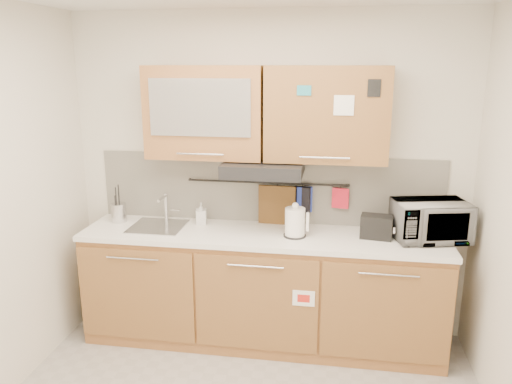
% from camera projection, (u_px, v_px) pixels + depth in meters
% --- Properties ---
extents(wall_back, '(3.20, 0.00, 3.20)m').
position_uv_depth(wall_back, '(268.00, 177.00, 4.06)').
color(wall_back, silver).
rests_on(wall_back, ground).
extents(base_cabinet, '(2.80, 0.64, 0.88)m').
position_uv_depth(base_cabinet, '(262.00, 294.00, 3.99)').
color(base_cabinet, '#AE6B3E').
rests_on(base_cabinet, floor).
extents(countertop, '(2.82, 0.62, 0.04)m').
position_uv_depth(countertop, '(262.00, 236.00, 3.86)').
color(countertop, white).
rests_on(countertop, base_cabinet).
extents(backsplash, '(2.80, 0.02, 0.56)m').
position_uv_depth(backsplash, '(268.00, 189.00, 4.07)').
color(backsplash, silver).
rests_on(backsplash, countertop).
extents(upper_cabinets, '(1.82, 0.37, 0.70)m').
position_uv_depth(upper_cabinets, '(265.00, 113.00, 3.76)').
color(upper_cabinets, '#AE6B3E').
rests_on(upper_cabinets, wall_back).
extents(range_hood, '(0.60, 0.46, 0.10)m').
position_uv_depth(range_hood, '(264.00, 168.00, 3.79)').
color(range_hood, black).
rests_on(range_hood, upper_cabinets).
extents(sink, '(0.42, 0.40, 0.26)m').
position_uv_depth(sink, '(158.00, 226.00, 4.01)').
color(sink, silver).
rests_on(sink, countertop).
extents(utensil_rail, '(1.30, 0.02, 0.02)m').
position_uv_depth(utensil_rail, '(267.00, 183.00, 4.02)').
color(utensil_rail, black).
rests_on(utensil_rail, backsplash).
extents(utensil_crock, '(0.16, 0.16, 0.31)m').
position_uv_depth(utensil_crock, '(119.00, 212.00, 4.12)').
color(utensil_crock, silver).
rests_on(utensil_crock, countertop).
extents(kettle, '(0.19, 0.17, 0.27)m').
position_uv_depth(kettle, '(295.00, 223.00, 3.76)').
color(kettle, white).
rests_on(kettle, countertop).
extents(toaster, '(0.25, 0.17, 0.18)m').
position_uv_depth(toaster, '(376.00, 226.00, 3.73)').
color(toaster, black).
rests_on(toaster, countertop).
extents(microwave, '(0.59, 0.47, 0.29)m').
position_uv_depth(microwave, '(430.00, 221.00, 3.68)').
color(microwave, '#999999').
rests_on(microwave, countertop).
extents(soap_bottle, '(0.10, 0.10, 0.18)m').
position_uv_depth(soap_bottle, '(201.00, 213.00, 4.06)').
color(soap_bottle, '#999999').
rests_on(soap_bottle, countertop).
extents(cutting_board, '(0.30, 0.04, 0.37)m').
position_uv_depth(cutting_board, '(277.00, 208.00, 4.05)').
color(cutting_board, brown).
rests_on(cutting_board, utensil_rail).
extents(oven_mitt, '(0.13, 0.05, 0.20)m').
position_uv_depth(oven_mitt, '(304.00, 199.00, 3.99)').
color(oven_mitt, '#21339B').
rests_on(oven_mitt, utensil_rail).
extents(dark_pouch, '(0.14, 0.08, 0.21)m').
position_uv_depth(dark_pouch, '(302.00, 200.00, 4.00)').
color(dark_pouch, black).
rests_on(dark_pouch, utensil_rail).
extents(pot_holder, '(0.13, 0.04, 0.16)m').
position_uv_depth(pot_holder, '(340.00, 198.00, 3.94)').
color(pot_holder, red).
rests_on(pot_holder, utensil_rail).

